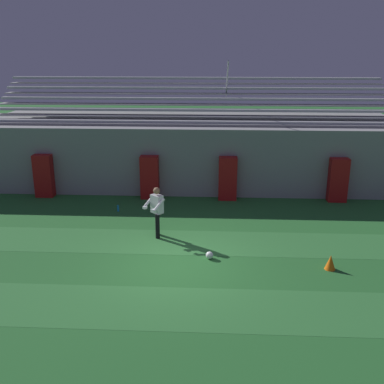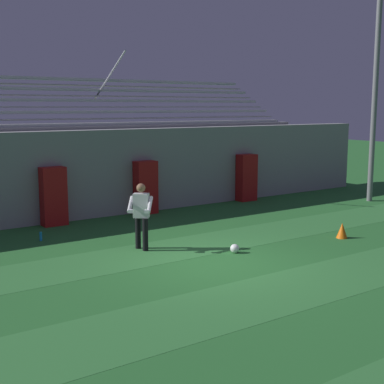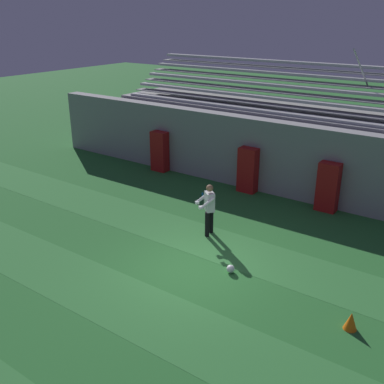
{
  "view_description": "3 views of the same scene",
  "coord_description": "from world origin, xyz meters",
  "px_view_note": "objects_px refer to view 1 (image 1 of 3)",
  "views": [
    {
      "loc": [
        1.05,
        -11.44,
        5.82
      ],
      "look_at": [
        0.38,
        1.42,
        1.73
      ],
      "focal_mm": 42.0,
      "sensor_mm": 36.0,
      "label": 1
    },
    {
      "loc": [
        -7.08,
        -9.37,
        3.53
      ],
      "look_at": [
        -0.29,
        0.51,
        1.61
      ],
      "focal_mm": 50.0,
      "sensor_mm": 36.0,
      "label": 2
    },
    {
      "loc": [
        6.11,
        -8.66,
        6.49
      ],
      "look_at": [
        -0.83,
        1.15,
        1.7
      ],
      "focal_mm": 42.0,
      "sensor_mm": 36.0,
      "label": 3
    }
  ],
  "objects_px": {
    "padding_pillar_gate_right": "(228,178)",
    "soccer_ball": "(210,255)",
    "traffic_cone": "(330,262)",
    "padding_pillar_far_right": "(338,180)",
    "padding_pillar_gate_left": "(150,177)",
    "goalkeeper": "(157,209)",
    "water_bottle": "(118,208)",
    "padding_pillar_far_left": "(44,176)"
  },
  "relations": [
    {
      "from": "padding_pillar_gate_right",
      "to": "soccer_ball",
      "type": "height_order",
      "value": "padding_pillar_gate_right"
    },
    {
      "from": "padding_pillar_gate_right",
      "to": "traffic_cone",
      "type": "bearing_deg",
      "value": -65.62
    },
    {
      "from": "padding_pillar_gate_right",
      "to": "padding_pillar_far_right",
      "type": "relative_size",
      "value": 1.0
    },
    {
      "from": "padding_pillar_gate_left",
      "to": "goalkeeper",
      "type": "height_order",
      "value": "padding_pillar_gate_left"
    },
    {
      "from": "padding_pillar_gate_right",
      "to": "water_bottle",
      "type": "bearing_deg",
      "value": -158.36
    },
    {
      "from": "goalkeeper",
      "to": "soccer_ball",
      "type": "relative_size",
      "value": 7.59
    },
    {
      "from": "padding_pillar_gate_left",
      "to": "water_bottle",
      "type": "xyz_separation_m",
      "value": [
        -0.98,
        -1.64,
        -0.76
      ]
    },
    {
      "from": "traffic_cone",
      "to": "water_bottle",
      "type": "distance_m",
      "value": 8.11
    },
    {
      "from": "padding_pillar_gate_right",
      "to": "water_bottle",
      "type": "relative_size",
      "value": 7.33
    },
    {
      "from": "traffic_cone",
      "to": "water_bottle",
      "type": "bearing_deg",
      "value": 147.67
    },
    {
      "from": "padding_pillar_far_left",
      "to": "goalkeeper",
      "type": "distance_m",
      "value": 6.5
    },
    {
      "from": "padding_pillar_gate_left",
      "to": "goalkeeper",
      "type": "xyz_separation_m",
      "value": [
        0.79,
        -3.95,
        0.08
      ]
    },
    {
      "from": "padding_pillar_far_left",
      "to": "padding_pillar_gate_left",
      "type": "bearing_deg",
      "value": 0.0
    },
    {
      "from": "padding_pillar_gate_right",
      "to": "goalkeeper",
      "type": "bearing_deg",
      "value": -120.92
    },
    {
      "from": "padding_pillar_far_right",
      "to": "water_bottle",
      "type": "xyz_separation_m",
      "value": [
        -8.52,
        -1.64,
        -0.76
      ]
    },
    {
      "from": "padding_pillar_far_left",
      "to": "traffic_cone",
      "type": "xyz_separation_m",
      "value": [
        10.24,
        -5.98,
        -0.67
      ]
    },
    {
      "from": "padding_pillar_gate_right",
      "to": "padding_pillar_far_left",
      "type": "xyz_separation_m",
      "value": [
        -7.53,
        0.0,
        0.0
      ]
    },
    {
      "from": "goalkeeper",
      "to": "padding_pillar_gate_left",
      "type": "bearing_deg",
      "value": 101.34
    },
    {
      "from": "padding_pillar_far_left",
      "to": "traffic_cone",
      "type": "distance_m",
      "value": 11.87
    },
    {
      "from": "padding_pillar_gate_left",
      "to": "soccer_ball",
      "type": "xyz_separation_m",
      "value": [
        2.52,
        -5.5,
        -0.77
      ]
    },
    {
      "from": "soccer_ball",
      "to": "traffic_cone",
      "type": "height_order",
      "value": "traffic_cone"
    },
    {
      "from": "padding_pillar_far_left",
      "to": "goalkeeper",
      "type": "bearing_deg",
      "value": -37.41
    },
    {
      "from": "padding_pillar_far_left",
      "to": "soccer_ball",
      "type": "relative_size",
      "value": 7.99
    },
    {
      "from": "padding_pillar_far_right",
      "to": "soccer_ball",
      "type": "relative_size",
      "value": 7.99
    },
    {
      "from": "padding_pillar_gate_right",
      "to": "water_bottle",
      "type": "distance_m",
      "value": 4.52
    },
    {
      "from": "padding_pillar_far_right",
      "to": "water_bottle",
      "type": "bearing_deg",
      "value": -169.08
    },
    {
      "from": "padding_pillar_gate_right",
      "to": "padding_pillar_far_left",
      "type": "height_order",
      "value": "same"
    },
    {
      "from": "soccer_ball",
      "to": "traffic_cone",
      "type": "relative_size",
      "value": 0.52
    },
    {
      "from": "traffic_cone",
      "to": "padding_pillar_gate_right",
      "type": "bearing_deg",
      "value": 114.38
    },
    {
      "from": "water_bottle",
      "to": "traffic_cone",
      "type": "bearing_deg",
      "value": -32.33
    },
    {
      "from": "padding_pillar_far_left",
      "to": "traffic_cone",
      "type": "height_order",
      "value": "padding_pillar_far_left"
    },
    {
      "from": "goalkeeper",
      "to": "padding_pillar_far_left",
      "type": "bearing_deg",
      "value": 142.59
    },
    {
      "from": "padding_pillar_far_left",
      "to": "traffic_cone",
      "type": "bearing_deg",
      "value": -30.28
    },
    {
      "from": "padding_pillar_far_left",
      "to": "soccer_ball",
      "type": "height_order",
      "value": "padding_pillar_far_left"
    },
    {
      "from": "padding_pillar_far_right",
      "to": "water_bottle",
      "type": "relative_size",
      "value": 7.33
    },
    {
      "from": "padding_pillar_gate_left",
      "to": "traffic_cone",
      "type": "bearing_deg",
      "value": -45.54
    },
    {
      "from": "water_bottle",
      "to": "padding_pillar_far_left",
      "type": "bearing_deg",
      "value": 154.12
    },
    {
      "from": "goalkeeper",
      "to": "traffic_cone",
      "type": "bearing_deg",
      "value": -21.81
    },
    {
      "from": "padding_pillar_far_right",
      "to": "traffic_cone",
      "type": "xyz_separation_m",
      "value": [
        -1.67,
        -5.98,
        -0.67
      ]
    },
    {
      "from": "padding_pillar_far_left",
      "to": "water_bottle",
      "type": "xyz_separation_m",
      "value": [
        3.39,
        -1.64,
        -0.76
      ]
    },
    {
      "from": "goalkeeper",
      "to": "traffic_cone",
      "type": "xyz_separation_m",
      "value": [
        5.07,
        -2.03,
        -0.74
      ]
    },
    {
      "from": "padding_pillar_far_left",
      "to": "soccer_ball",
      "type": "distance_m",
      "value": 8.85
    }
  ]
}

